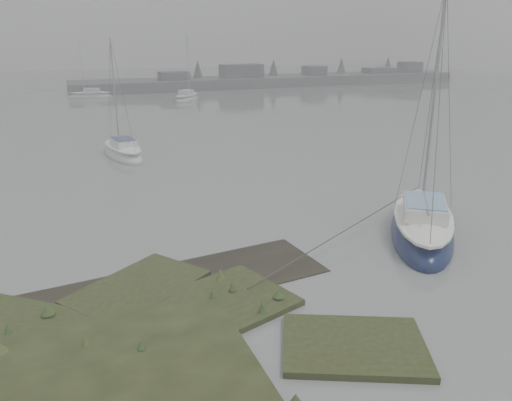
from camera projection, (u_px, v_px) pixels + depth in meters
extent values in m
plane|color=slate|center=(138.00, 134.00, 39.09)|extent=(160.00, 160.00, 0.00)
cube|color=#4C4F51|center=(276.00, 81.00, 76.22)|extent=(60.00, 8.00, 1.60)
cube|color=#424247|center=(174.00, 80.00, 69.48)|extent=(4.00, 3.00, 2.20)
cube|color=#424247|center=(241.00, 75.00, 72.86)|extent=(6.00, 3.00, 3.00)
cube|color=#424247|center=(314.00, 74.00, 77.14)|extent=(3.00, 3.00, 2.50)
cube|color=#424247|center=(379.00, 74.00, 81.42)|extent=(5.00, 3.00, 2.00)
cube|color=#424247|center=(410.00, 70.00, 83.39)|extent=(3.00, 3.00, 2.80)
cone|color=#384238|center=(198.00, 72.00, 72.39)|extent=(2.00, 2.00, 3.50)
cone|color=#384238|center=(274.00, 70.00, 76.59)|extent=(2.00, 2.00, 3.50)
cone|color=#384238|center=(341.00, 68.00, 80.79)|extent=(2.00, 2.00, 3.50)
cone|color=#384238|center=(388.00, 67.00, 83.95)|extent=(2.00, 2.00, 3.50)
ellipsoid|color=#0C173D|center=(421.00, 232.00, 19.38)|extent=(5.98, 7.03, 1.70)
ellipsoid|color=white|center=(423.00, 216.00, 19.17)|extent=(5.08, 6.03, 0.48)
cube|color=white|center=(425.00, 208.00, 18.76)|extent=(2.63, 2.83, 0.50)
cube|color=#7CA3C7|center=(426.00, 201.00, 18.67)|extent=(2.43, 2.61, 0.08)
cylinder|color=#939399|center=(434.00, 98.00, 18.62)|extent=(0.11, 0.11, 8.01)
cylinder|color=#939399|center=(426.00, 202.00, 18.48)|extent=(1.72, 2.32, 0.09)
ellipsoid|color=silver|center=(123.00, 155.00, 31.90)|extent=(2.73, 5.77, 1.35)
ellipsoid|color=white|center=(123.00, 147.00, 31.72)|extent=(2.25, 5.00, 0.38)
cube|color=white|center=(123.00, 142.00, 31.43)|extent=(1.49, 2.07, 0.40)
cube|color=navy|center=(123.00, 139.00, 31.36)|extent=(1.38, 1.90, 0.06)
cylinder|color=#939399|center=(115.00, 91.00, 31.21)|extent=(0.09, 0.09, 6.33)
cylinder|color=#939399|center=(124.00, 139.00, 31.23)|extent=(0.44, 2.20, 0.07)
ellipsoid|color=#ADB4B7|center=(187.00, 100.00, 58.89)|extent=(4.86, 5.61, 1.37)
ellipsoid|color=silver|center=(187.00, 95.00, 58.72)|extent=(4.13, 4.81, 0.39)
cube|color=silver|center=(186.00, 92.00, 58.39)|extent=(2.12, 2.27, 0.40)
cube|color=silver|center=(186.00, 90.00, 58.32)|extent=(1.96, 2.09, 0.06)
cylinder|color=#939399|center=(188.00, 64.00, 58.27)|extent=(0.09, 0.09, 6.43)
cylinder|color=#939399|center=(185.00, 90.00, 58.17)|extent=(1.41, 1.84, 0.07)
ellipsoid|color=#ADB1B8|center=(90.00, 97.00, 61.44)|extent=(5.48, 2.85, 1.27)
ellipsoid|color=white|center=(90.00, 93.00, 61.28)|extent=(4.75, 2.37, 0.36)
cube|color=white|center=(92.00, 90.00, 61.21)|extent=(2.00, 1.50, 0.37)
cube|color=#B7BBC4|center=(91.00, 88.00, 61.15)|extent=(1.84, 1.39, 0.06)
cylinder|color=#939399|center=(81.00, 66.00, 60.16)|extent=(0.08, 0.08, 5.98)
cylinder|color=#939399|center=(93.00, 88.00, 61.17)|extent=(2.05, 0.54, 0.07)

